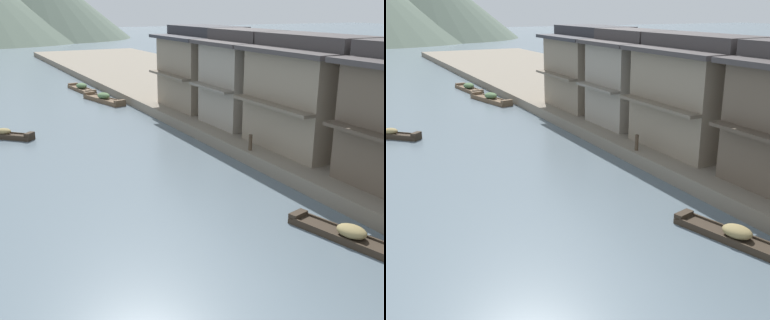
% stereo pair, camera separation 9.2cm
% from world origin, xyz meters
% --- Properties ---
extents(riverbank_right, '(18.00, 110.00, 0.73)m').
position_xyz_m(riverbank_right, '(15.50, 30.00, 0.37)').
color(riverbank_right, slate).
rests_on(riverbank_right, ground).
extents(boat_moored_nearest, '(1.66, 5.67, 0.81)m').
position_xyz_m(boat_moored_nearest, '(4.69, 45.67, 0.27)').
color(boat_moored_nearest, brown).
rests_on(boat_moored_nearest, ground).
extents(boat_moored_second, '(2.11, 5.13, 0.66)m').
position_xyz_m(boat_moored_second, '(4.97, 8.70, 0.21)').
color(boat_moored_second, '#33281E').
rests_on(boat_moored_second, ground).
extents(boat_moored_far, '(2.38, 5.87, 0.85)m').
position_xyz_m(boat_moored_far, '(4.95, 38.86, 0.28)').
color(boat_moored_far, brown).
rests_on(boat_moored_far, ground).
extents(boat_midriver_drifting, '(3.60, 3.44, 0.66)m').
position_xyz_m(boat_midriver_drifting, '(-4.61, 29.83, 0.23)').
color(boat_midriver_drifting, '#33281E').
rests_on(boat_midriver_drifting, ground).
extents(house_waterfront_tall, '(5.84, 7.10, 6.14)m').
position_xyz_m(house_waterfront_tall, '(10.13, 17.26, 3.73)').
color(house_waterfront_tall, gray).
rests_on(house_waterfront_tall, riverbank_right).
extents(house_waterfront_narrow, '(5.75, 5.45, 6.14)m').
position_xyz_m(house_waterfront_narrow, '(10.08, 23.66, 3.75)').
color(house_waterfront_narrow, gray).
rests_on(house_waterfront_narrow, riverbank_right).
extents(house_waterfront_far, '(6.87, 6.92, 6.14)m').
position_xyz_m(house_waterfront_far, '(10.64, 30.03, 3.73)').
color(house_waterfront_far, gray).
rests_on(house_waterfront_far, riverbank_right).
extents(mooring_post_dock_mid, '(0.20, 0.20, 0.88)m').
position_xyz_m(mooring_post_dock_mid, '(6.85, 18.09, 1.17)').
color(mooring_post_dock_mid, '#473828').
rests_on(mooring_post_dock_mid, riverbank_right).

